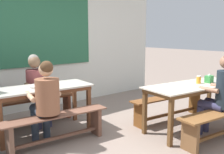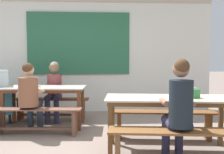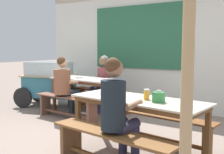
% 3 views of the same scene
% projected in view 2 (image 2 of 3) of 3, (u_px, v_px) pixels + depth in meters
% --- Properties ---
extents(ground_plane, '(40.00, 40.00, 0.00)m').
position_uv_depth(ground_plane, '(87.00, 148.00, 3.80)').
color(ground_plane, gray).
extents(backdrop_wall, '(6.03, 0.23, 2.87)m').
position_uv_depth(backdrop_wall, '(89.00, 51.00, 6.36)').
color(backdrop_wall, silver).
rests_on(backdrop_wall, ground_plane).
extents(dining_table_far, '(1.60, 0.76, 0.78)m').
position_uv_depth(dining_table_far, '(44.00, 91.00, 4.96)').
color(dining_table_far, beige).
rests_on(dining_table_far, ground_plane).
extents(dining_table_near, '(1.87, 0.89, 0.78)m').
position_uv_depth(dining_table_near, '(169.00, 103.00, 3.64)').
color(dining_table_near, beige).
rests_on(dining_table_near, ground_plane).
extents(bench_far_back, '(1.60, 0.40, 0.46)m').
position_uv_depth(bench_far_back, '(52.00, 105.00, 5.53)').
color(bench_far_back, brown).
rests_on(bench_far_back, ground_plane).
extents(bench_far_front, '(1.59, 0.40, 0.46)m').
position_uv_depth(bench_far_front, '(36.00, 118.00, 4.44)').
color(bench_far_front, brown).
rests_on(bench_far_front, ground_plane).
extents(bench_near_back, '(1.70, 0.46, 0.46)m').
position_uv_depth(bench_near_back, '(163.00, 121.00, 4.22)').
color(bench_near_back, brown).
rests_on(bench_near_back, ground_plane).
extents(bench_near_front, '(1.69, 0.51, 0.46)m').
position_uv_depth(bench_near_front, '(176.00, 142.00, 3.13)').
color(bench_near_front, brown).
rests_on(bench_near_front, ground_plane).
extents(person_left_back_turned, '(0.46, 0.57, 1.25)m').
position_uv_depth(person_left_back_turned, '(30.00, 94.00, 4.48)').
color(person_left_back_turned, '#2D3847').
rests_on(person_left_back_turned, ground_plane).
extents(person_center_facing, '(0.42, 0.53, 1.25)m').
position_uv_depth(person_center_facing, '(54.00, 87.00, 5.43)').
color(person_center_facing, '#323450').
rests_on(person_center_facing, ground_plane).
extents(person_near_front, '(0.41, 0.55, 1.32)m').
position_uv_depth(person_near_front, '(179.00, 106.00, 3.17)').
color(person_near_front, '#323251').
rests_on(person_near_front, ground_plane).
extents(tissue_box, '(0.13, 0.10, 0.15)m').
position_uv_depth(tissue_box, '(194.00, 93.00, 3.57)').
color(tissue_box, '#388E45').
rests_on(tissue_box, dining_table_near).
extents(condiment_jar, '(0.07, 0.07, 0.13)m').
position_uv_depth(condiment_jar, '(178.00, 93.00, 3.64)').
color(condiment_jar, orange).
rests_on(condiment_jar, dining_table_near).
extents(soup_bowl, '(0.15, 0.15, 0.04)m').
position_uv_depth(soup_bowl, '(36.00, 86.00, 4.91)').
color(soup_bowl, silver).
rests_on(soup_bowl, dining_table_far).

